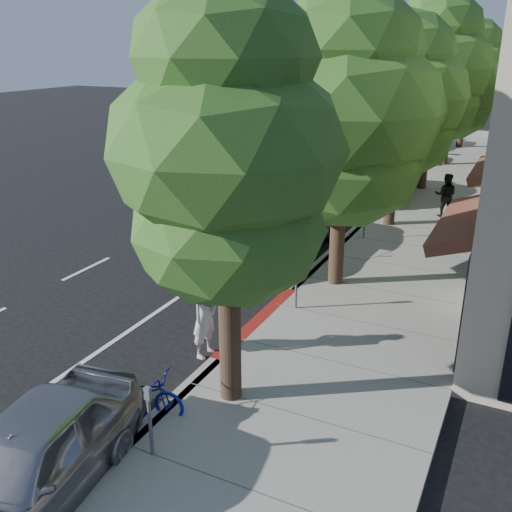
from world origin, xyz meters
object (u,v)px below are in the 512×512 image
Objects in this scene: street_tree_1 at (344,114)px; street_tree_5 at (469,69)px; white_pickup at (382,151)px; pedestrian at (446,195)px; near_car_a at (27,462)px; street_tree_0 at (227,156)px; silver_suv at (267,229)px; bicycle at (141,391)px; street_tree_4 at (452,86)px; street_tree_2 at (399,99)px; dark_suv_far at (414,134)px; dark_sedan at (381,179)px; cyclist at (205,315)px; street_tree_3 at (433,70)px.

street_tree_1 is 0.99× the size of street_tree_5.
pedestrian reaches higher than white_pickup.
near_car_a is 17.58m from pedestrian.
silver_suv is at bearing 110.46° from street_tree_0.
bicycle is 0.40× the size of near_car_a.
near_car_a is at bearing -92.91° from street_tree_4.
white_pickup is at bearing 106.00° from street_tree_2.
street_tree_1 is 8.29m from bicycle.
dark_suv_far is at bearing -163.77° from street_tree_5.
street_tree_1 is 10.88m from dark_sedan.
street_tree_0 reaches higher than dark_suv_far.
white_pickup is at bearing 85.73° from near_car_a.
street_tree_5 is at bearing 90.00° from street_tree_0.
street_tree_4 is 3.73× the size of cyclist.
street_tree_1 is 23.68m from dark_suv_far.
bicycle is (-1.30, -31.00, -4.37)m from street_tree_5.
street_tree_0 reaches higher than pedestrian.
near_car_a is at bearing -93.73° from street_tree_3.
white_pickup is 6.42m from dark_suv_far.
pedestrian is (1.63, -4.19, -4.26)m from street_tree_3.
street_tree_3 is (0.00, 18.00, 0.58)m from street_tree_0.
street_tree_4 is (0.00, 18.00, -0.48)m from street_tree_1.
silver_suv is 1.42× the size of near_car_a.
pedestrian is (2.93, 14.81, 0.52)m from bicycle.
bicycle is (-1.30, -1.00, -4.20)m from street_tree_0.
bicycle is at bearing -88.45° from white_pickup.
street_tree_0 reaches higher than cyclist.
silver_suv is 8.69m from dark_sedan.
bicycle is at bearing -89.59° from dark_suv_far.
white_pickup is at bearing -159.02° from street_tree_4.
cyclist is 0.38× the size of dark_sedan.
street_tree_2 is at bearing -76.77° from white_pickup.
street_tree_1 is at bearing -90.00° from street_tree_3.
street_tree_3 reaches higher than bicycle.
dark_sedan reaches higher than white_pickup.
cyclist reaches higher than near_car_a.
dark_sedan is at bearing 4.86° from cyclist.
street_tree_0 is 30.00m from street_tree_5.
cyclist is at bearing -89.42° from dark_suv_far.
street_tree_4 is 6.03m from street_tree_5.
street_tree_1 is 1.25× the size of silver_suv.
street_tree_2 reaches higher than dark_suv_far.
street_tree_1 is at bearing 73.65° from near_car_a.
white_pickup is (-0.30, 15.31, -0.05)m from silver_suv.
street_tree_1 is at bearing -85.60° from dark_suv_far.
cyclist is at bearing -97.23° from dark_sedan.
bicycle is 15.11m from pedestrian.
street_tree_5 is at bearing 90.00° from street_tree_4.
near_car_a is at bearing -95.16° from street_tree_2.
bicycle is 17.08m from dark_sedan.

